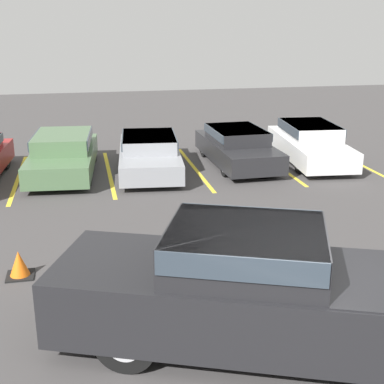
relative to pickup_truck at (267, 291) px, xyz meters
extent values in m
plane|color=#423F3F|center=(0.43, -0.23, -0.92)|extent=(60.00, 60.00, 0.00)
cube|color=yellow|center=(-4.40, 9.91, -0.92)|extent=(0.12, 5.36, 0.01)
cube|color=yellow|center=(-1.66, 9.91, -0.92)|extent=(0.12, 5.36, 0.01)
cube|color=yellow|center=(1.08, 9.91, -0.92)|extent=(0.12, 5.36, 0.01)
cube|color=yellow|center=(3.82, 9.91, -0.92)|extent=(0.12, 5.36, 0.01)
cube|color=yellow|center=(6.56, 9.91, -0.92)|extent=(0.12, 5.36, 0.01)
cube|color=black|center=(-0.02, 0.01, -0.17)|extent=(6.36, 4.08, 0.98)
cube|color=black|center=(-0.30, 0.12, 0.62)|extent=(2.70, 2.49, 0.60)
cube|color=#2D3842|center=(-0.30, 0.12, 0.76)|extent=(2.68, 2.53, 0.33)
cylinder|color=black|center=(-1.41, 1.43, -0.48)|extent=(0.94, 0.63, 0.88)
cylinder|color=#ADADB2|center=(-1.41, 1.43, -0.48)|extent=(0.58, 0.50, 0.48)
cylinder|color=black|center=(-2.00, -0.06, -0.48)|extent=(0.94, 0.63, 0.88)
cylinder|color=#ADADB2|center=(-2.00, -0.06, -0.48)|extent=(0.58, 0.50, 0.48)
cylinder|color=black|center=(-4.89, 11.08, -0.59)|extent=(0.26, 0.67, 0.65)
cylinder|color=#ADADB2|center=(-4.89, 11.08, -0.59)|extent=(0.24, 0.38, 0.36)
cube|color=#4C6B47|center=(-3.02, 10.12, -0.45)|extent=(2.24, 4.76, 0.60)
cube|color=#4C6B47|center=(-3.02, 10.21, 0.09)|extent=(1.83, 2.53, 0.48)
cube|color=#2D3842|center=(-3.02, 10.21, 0.18)|extent=(1.89, 2.49, 0.29)
cylinder|color=black|center=(-2.34, 8.72, -0.60)|extent=(0.26, 0.65, 0.63)
cylinder|color=#ADADB2|center=(-2.34, 8.72, -0.60)|extent=(0.25, 0.37, 0.35)
cylinder|color=black|center=(-3.94, 8.86, -0.60)|extent=(0.26, 0.65, 0.63)
cylinder|color=#ADADB2|center=(-3.94, 8.86, -0.60)|extent=(0.25, 0.37, 0.35)
cylinder|color=black|center=(-2.11, 11.39, -0.60)|extent=(0.26, 0.65, 0.63)
cylinder|color=#ADADB2|center=(-2.11, 11.39, -0.60)|extent=(0.25, 0.37, 0.35)
cylinder|color=black|center=(-3.71, 11.53, -0.60)|extent=(0.26, 0.65, 0.63)
cylinder|color=#ADADB2|center=(-3.71, 11.53, -0.60)|extent=(0.25, 0.37, 0.35)
cube|color=gray|center=(-0.39, 9.87, -0.47)|extent=(2.27, 4.79, 0.56)
cube|color=gray|center=(-0.38, 9.96, 0.02)|extent=(1.83, 2.56, 0.40)
cube|color=#2D3842|center=(-0.38, 9.96, 0.10)|extent=(1.90, 2.52, 0.24)
cylinder|color=black|center=(0.26, 8.45, -0.61)|extent=(0.28, 0.64, 0.62)
cylinder|color=#ADADB2|center=(0.26, 8.45, -0.61)|extent=(0.26, 0.36, 0.34)
cylinder|color=black|center=(-1.30, 8.61, -0.61)|extent=(0.28, 0.64, 0.62)
cylinder|color=#ADADB2|center=(-1.30, 8.61, -0.61)|extent=(0.26, 0.36, 0.34)
cylinder|color=black|center=(0.53, 11.13, -0.61)|extent=(0.28, 0.64, 0.62)
cylinder|color=#ADADB2|center=(0.53, 11.13, -0.61)|extent=(0.26, 0.36, 0.34)
cylinder|color=black|center=(-1.04, 11.28, -0.61)|extent=(0.28, 0.64, 0.62)
cylinder|color=#ADADB2|center=(-1.04, 11.28, -0.61)|extent=(0.26, 0.36, 0.34)
cube|color=#232326|center=(2.56, 10.08, -0.45)|extent=(1.89, 4.46, 0.60)
cube|color=#232326|center=(2.56, 10.17, 0.06)|extent=(1.62, 2.34, 0.43)
cube|color=#2D3842|center=(2.56, 10.17, 0.15)|extent=(1.69, 2.29, 0.26)
cylinder|color=black|center=(3.35, 8.82, -0.61)|extent=(0.24, 0.62, 0.61)
cylinder|color=#ADADB2|center=(3.35, 8.82, -0.61)|extent=(0.25, 0.34, 0.34)
cylinder|color=black|center=(1.84, 8.78, -0.61)|extent=(0.24, 0.62, 0.61)
cylinder|color=#ADADB2|center=(1.84, 8.78, -0.61)|extent=(0.25, 0.34, 0.34)
cylinder|color=black|center=(3.28, 11.38, -0.61)|extent=(0.24, 0.62, 0.61)
cylinder|color=#ADADB2|center=(3.28, 11.38, -0.61)|extent=(0.25, 0.34, 0.34)
cylinder|color=black|center=(1.77, 11.34, -0.61)|extent=(0.24, 0.62, 0.61)
cylinder|color=#ADADB2|center=(1.77, 11.34, -0.61)|extent=(0.25, 0.34, 0.34)
cube|color=silver|center=(5.05, 9.95, -0.43)|extent=(2.15, 4.83, 0.61)
cube|color=silver|center=(5.06, 10.05, 0.12)|extent=(1.73, 2.57, 0.49)
cube|color=#2D3842|center=(5.06, 10.05, 0.22)|extent=(1.79, 2.53, 0.30)
cylinder|color=black|center=(5.65, 8.53, -0.59)|extent=(0.28, 0.67, 0.65)
cylinder|color=#ADADB2|center=(5.65, 8.53, -0.59)|extent=(0.26, 0.38, 0.36)
cylinder|color=black|center=(4.20, 8.67, -0.59)|extent=(0.28, 0.67, 0.65)
cylinder|color=#ADADB2|center=(4.20, 8.67, -0.59)|extent=(0.26, 0.38, 0.36)
cylinder|color=black|center=(5.91, 11.24, -0.59)|extent=(0.28, 0.67, 0.65)
cylinder|color=#ADADB2|center=(5.91, 11.24, -0.59)|extent=(0.26, 0.38, 0.36)
cylinder|color=black|center=(4.45, 11.38, -0.59)|extent=(0.28, 0.67, 0.65)
cylinder|color=#ADADB2|center=(4.45, 11.38, -0.59)|extent=(0.26, 0.38, 0.36)
cube|color=black|center=(-3.72, 3.11, -0.90)|extent=(0.50, 0.50, 0.03)
cone|color=orange|center=(-3.72, 3.11, -0.67)|extent=(0.39, 0.39, 0.50)
cube|color=#B7B2A8|center=(2.83, 13.13, -0.85)|extent=(1.82, 0.20, 0.14)
camera|label=1|loc=(-2.43, -6.40, 3.66)|focal=50.00mm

